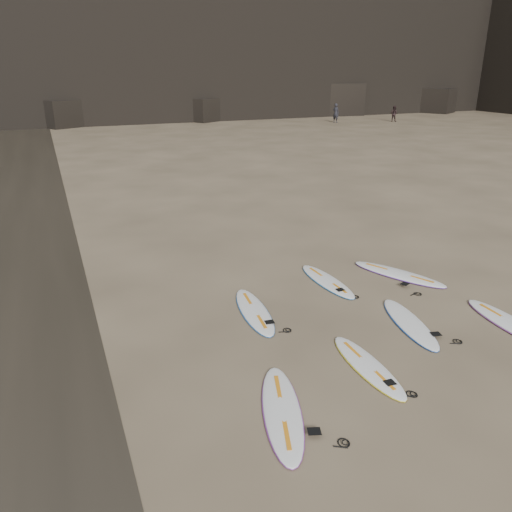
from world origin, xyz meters
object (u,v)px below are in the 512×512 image
(person_a, at_px, (336,113))
(person_b, at_px, (394,114))
(surfboard_2, at_px, (410,323))
(surfboard_1, at_px, (368,366))
(surfboard_3, at_px, (512,324))
(surfboard_0, at_px, (282,411))
(surfboard_7, at_px, (399,274))
(surfboard_6, at_px, (327,281))
(surfboard_5, at_px, (254,311))

(person_a, height_order, person_b, person_a)
(surfboard_2, relative_size, person_b, 1.55)
(surfboard_1, distance_m, surfboard_3, 3.95)
(surfboard_0, height_order, surfboard_7, surfboard_7)
(surfboard_0, distance_m, person_b, 49.04)
(surfboard_0, distance_m, person_a, 46.65)
(surfboard_6, relative_size, person_a, 1.30)
(surfboard_5, xyz_separation_m, person_a, (23.85, 35.93, 0.91))
(surfboard_3, relative_size, surfboard_5, 1.06)
(surfboard_7, bearing_deg, surfboard_3, -106.80)
(surfboard_3, xyz_separation_m, person_b, (24.88, 37.31, 0.75))
(surfboard_1, height_order, person_a, person_a)
(surfboard_2, height_order, surfboard_6, same)
(surfboard_2, bearing_deg, surfboard_0, -144.25)
(surfboard_7, xyz_separation_m, person_b, (25.41, 33.95, 0.75))
(person_a, bearing_deg, surfboard_5, 121.14)
(surfboard_7, bearing_deg, surfboard_6, 144.62)
(surfboard_0, bearing_deg, surfboard_1, 34.25)
(person_b, bearing_deg, surfboard_3, 112.20)
(surfboard_6, distance_m, surfboard_7, 2.11)
(surfboard_0, distance_m, surfboard_1, 2.20)
(surfboard_7, bearing_deg, surfboard_2, -148.48)
(surfboard_1, bearing_deg, surfboard_5, 112.99)
(surfboard_6, bearing_deg, surfboard_2, -80.80)
(surfboard_3, height_order, surfboard_7, surfboard_7)
(surfboard_2, bearing_deg, surfboard_1, -136.91)
(surfboard_0, height_order, person_b, person_b)
(person_b, bearing_deg, surfboard_6, 106.62)
(surfboard_7, bearing_deg, person_a, 35.68)
(surfboard_2, height_order, person_a, person_a)
(surfboard_2, xyz_separation_m, surfboard_3, (2.08, -0.95, 0.00))
(surfboard_6, bearing_deg, surfboard_3, -56.48)
(surfboard_2, relative_size, surfboard_6, 1.00)
(surfboard_1, bearing_deg, surfboard_2, 31.94)
(surfboard_3, height_order, person_a, person_a)
(surfboard_7, distance_m, person_a, 40.33)
(surfboard_2, distance_m, person_a, 43.19)
(surfboard_3, xyz_separation_m, surfboard_7, (-0.53, 3.36, 0.00))
(surfboard_3, relative_size, surfboard_7, 0.98)
(surfboard_1, height_order, person_b, person_b)
(surfboard_1, bearing_deg, surfboard_6, 72.62)
(surfboard_6, height_order, person_b, person_b)
(surfboard_3, distance_m, surfboard_7, 3.40)
(surfboard_0, distance_m, surfboard_3, 6.10)
(surfboard_1, bearing_deg, person_a, 61.54)
(person_a, bearing_deg, surfboard_6, 123.36)
(surfboard_5, bearing_deg, surfboard_1, -62.16)
(surfboard_3, height_order, surfboard_6, surfboard_3)
(surfboard_0, relative_size, surfboard_6, 1.05)
(person_a, bearing_deg, person_b, -128.62)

